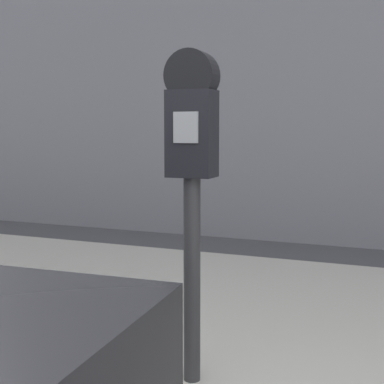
# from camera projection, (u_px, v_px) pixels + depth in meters

# --- Properties ---
(sidewalk) EXTENTS (24.00, 2.80, 0.14)m
(sidewalk) POSITION_uv_depth(u_px,v_px,m) (316.00, 331.00, 3.15)
(sidewalk) COLOR #ADAAA3
(sidewalk) RESTS_ON ground_plane
(parking_meter) EXTENTS (0.22, 0.14, 1.45)m
(parking_meter) POSITION_uv_depth(u_px,v_px,m) (192.00, 157.00, 2.28)
(parking_meter) COLOR #2D2D30
(parking_meter) RESTS_ON sidewalk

